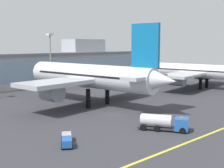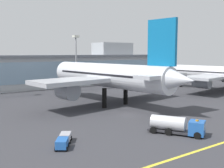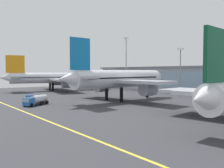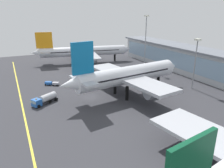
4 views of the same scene
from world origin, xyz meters
The scene contains 9 objects.
ground_plane centered at (0.00, 0.00, 0.00)m, with size 180.00×180.00×0.00m, color #38383D.
taxiway_centreline_stripe centered at (0.00, -22.00, 0.01)m, with size 144.00×0.50×0.01m, color yellow.
terminal_building centered at (1.80, 54.04, 6.67)m, with size 120.72×14.00×17.55m.
airliner_near_left centered at (-52.16, 14.97, 6.49)m, with size 43.02×56.91×17.79m.
airliner_near_right centered at (3.26, 12.57, 7.37)m, with size 40.42×48.98×20.10m.
fuel_tanker_truck centered at (-1.84, -15.31, 1.51)m, with size 6.64×9.04×2.90m.
baggage_tug_near centered at (-19.42, -9.56, 0.79)m, with size 4.45×5.48×1.40m.
apron_light_mast_west centered at (-25.35, 38.91, 17.10)m, with size 1.80×1.80×26.62m.
apron_light_mast_centre centered at (8.01, 38.68, 12.89)m, with size 1.80×1.80×19.05m.
Camera 4 is at (65.65, -23.57, 28.54)m, focal length 34.70 mm.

